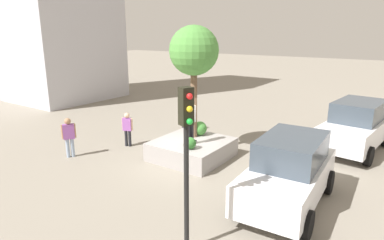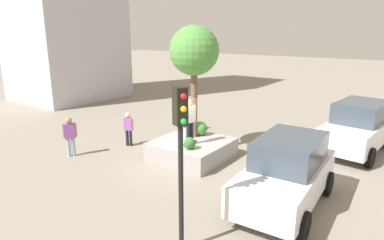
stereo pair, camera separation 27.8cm
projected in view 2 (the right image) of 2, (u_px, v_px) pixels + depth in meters
ground_plane at (183, 160)px, 13.99m from camera, size 120.00×120.00×0.00m
planter_ledge at (192, 149)px, 14.15m from camera, size 2.93×2.88×0.76m
plaza_tree at (194, 52)px, 13.64m from camera, size 2.05×2.05×4.72m
boxwood_shrub at (190, 143)px, 13.01m from camera, size 0.47×0.47×0.47m
hedge_clump at (200, 128)px, 14.71m from camera, size 0.62×0.62×0.62m
skateboard at (190, 143)px, 13.60m from camera, size 0.81×0.28×0.07m
skateboarder at (190, 118)px, 13.32m from camera, size 0.60×0.28×1.79m
sedan_parked at (358, 127)px, 14.75m from camera, size 5.00×2.68×2.23m
police_car at (287, 172)px, 10.14m from camera, size 4.70×2.34×2.15m
traffic_light_corner at (181, 143)px, 7.53m from camera, size 0.35×0.37×4.06m
passerby_with_bag at (128, 127)px, 15.50m from camera, size 0.31×0.52×1.61m
bystander_watching at (185, 114)px, 17.68m from camera, size 0.45×0.46×1.69m
pedestrian_crossing at (70, 134)px, 14.18m from camera, size 0.50×0.42×1.72m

